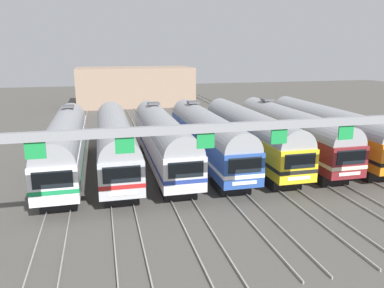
% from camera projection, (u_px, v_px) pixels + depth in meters
% --- Properties ---
extents(ground_plane, '(160.00, 160.00, 0.00)m').
position_uv_depth(ground_plane, '(207.00, 165.00, 33.64)').
color(ground_plane, '#4C4944').
extents(track_bed, '(25.27, 70.00, 0.15)m').
position_uv_depth(track_bed, '(172.00, 127.00, 49.64)').
color(track_bed, gray).
rests_on(track_bed, ground).
extents(commuter_train_white, '(2.88, 18.06, 5.05)m').
position_uv_depth(commuter_train_white, '(65.00, 143.00, 30.25)').
color(commuter_train_white, white).
rests_on(commuter_train_white, ground).
extents(commuter_train_stainless, '(2.88, 18.06, 4.77)m').
position_uv_depth(commuter_train_stainless, '(115.00, 141.00, 31.16)').
color(commuter_train_stainless, '#B2B5BA').
rests_on(commuter_train_stainless, ground).
extents(commuter_train_silver, '(2.88, 18.06, 5.05)m').
position_uv_depth(commuter_train_silver, '(162.00, 138.00, 32.07)').
color(commuter_train_silver, silver).
rests_on(commuter_train_silver, ground).
extents(commuter_train_blue, '(2.88, 18.06, 5.05)m').
position_uv_depth(commuter_train_blue, '(207.00, 135.00, 32.98)').
color(commuter_train_blue, '#284C9E').
rests_on(commuter_train_blue, ground).
extents(commuter_train_yellow, '(2.88, 18.06, 4.77)m').
position_uv_depth(commuter_train_yellow, '(249.00, 133.00, 33.89)').
color(commuter_train_yellow, gold).
rests_on(commuter_train_yellow, ground).
extents(commuter_train_maroon, '(2.88, 18.06, 5.05)m').
position_uv_depth(commuter_train_maroon, '(289.00, 131.00, 34.80)').
color(commuter_train_maroon, maroon).
rests_on(commuter_train_maroon, ground).
extents(commuter_train_orange, '(2.88, 18.06, 4.77)m').
position_uv_depth(commuter_train_orange, '(327.00, 129.00, 35.71)').
color(commuter_train_orange, orange).
rests_on(commuter_train_orange, ground).
extents(catenary_gantry, '(29.00, 0.44, 6.97)m').
position_uv_depth(catenary_gantry, '(279.00, 140.00, 19.60)').
color(catenary_gantry, gray).
rests_on(catenary_gantry, ground).
extents(maintenance_building, '(20.54, 10.00, 6.88)m').
position_uv_depth(maintenance_building, '(135.00, 86.00, 69.00)').
color(maintenance_building, gray).
rests_on(maintenance_building, ground).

